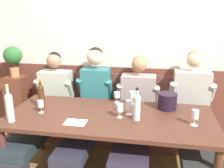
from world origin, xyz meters
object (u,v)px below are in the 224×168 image
object	(u,v)px
dining_table	(110,122)
wine_glass_center_front	(195,115)
wine_glass_mid_right	(132,95)
wine_glass_near_bucket	(129,105)
wine_bottle_green_tall	(137,106)
person_center_right_seat	(89,107)
wine_glass_by_bottle	(117,95)
wine_bottle_clear_water	(41,96)
wall_bench	(120,123)
potted_plant	(13,57)
person_right_seat	(194,118)
wine_glass_mid_left	(41,104)
person_left_seat	(135,116)
wine_glass_left_end	(120,108)
ice_bucket	(167,101)
person_center_left_seat	(44,109)
wine_bottle_amber_mid	(9,106)

from	to	relation	value
dining_table	wine_glass_center_front	distance (m)	0.85
wine_glass_mid_right	wine_glass_near_bucket	distance (m)	0.32
dining_table	wine_bottle_green_tall	world-z (taller)	wine_bottle_green_tall
person_center_right_seat	wine_glass_by_bottle	world-z (taller)	person_center_right_seat
wine_glass_near_bucket	wine_bottle_clear_water	bearing A→B (deg)	179.05
wine_glass_center_front	dining_table	bearing A→B (deg)	173.92
wall_bench	potted_plant	world-z (taller)	potted_plant
potted_plant	wine_glass_mid_right	bearing A→B (deg)	-13.66
person_right_seat	wine_glass_mid_left	xyz separation A→B (m)	(-1.63, -0.40, 0.21)
wall_bench	person_left_seat	size ratio (longest dim) A/B	1.78
wine_glass_mid_right	wine_glass_mid_left	bearing A→B (deg)	-155.17
wine_bottle_green_tall	wine_glass_mid_left	bearing A→B (deg)	-179.78
wine_bottle_clear_water	wine_glass_left_end	bearing A→B (deg)	-6.44
wine_glass_mid_right	wine_glass_left_end	bearing A→B (deg)	-101.78
wine_glass_center_front	potted_plant	world-z (taller)	potted_plant
person_center_right_seat	wine_glass_by_bottle	size ratio (longest dim) A/B	10.42
ice_bucket	wine_glass_center_front	bearing A→B (deg)	-57.15
wine_bottle_clear_water	wine_glass_by_bottle	world-z (taller)	wine_bottle_clear_water
person_center_left_seat	wine_bottle_amber_mid	distance (m)	0.72
wine_bottle_clear_water	wine_glass_mid_left	xyz separation A→B (m)	(0.05, -0.12, -0.05)
wall_bench	person_right_seat	xyz separation A→B (m)	(0.90, -0.40, 0.34)
wine_bottle_amber_mid	wine_glass_near_bucket	bearing A→B (deg)	18.01
person_right_seat	person_center_left_seat	bearing A→B (deg)	-179.87
wine_bottle_clear_water	wine_glass_mid_right	bearing A→B (deg)	17.40
person_center_right_seat	wine_bottle_green_tall	bearing A→B (deg)	-35.32
person_center_right_seat	ice_bucket	distance (m)	0.94
wine_bottle_clear_water	wall_bench	bearing A→B (deg)	41.47
potted_plant	person_center_right_seat	bearing A→B (deg)	-18.95
potted_plant	wine_bottle_green_tall	bearing A→B (deg)	-25.00
wine_bottle_clear_water	wine_bottle_amber_mid	xyz separation A→B (m)	(-0.14, -0.38, 0.01)
wine_bottle_green_tall	wine_glass_center_front	xyz separation A→B (m)	(0.55, -0.03, -0.04)
wine_glass_near_bucket	wine_glass_left_end	size ratio (longest dim) A/B	1.08
person_right_seat	wine_glass_left_end	bearing A→B (deg)	-154.24
wine_bottle_amber_mid	potted_plant	xyz separation A→B (m)	(-0.60, 1.10, 0.25)
ice_bucket	potted_plant	distance (m)	2.19
person_center_right_seat	ice_bucket	xyz separation A→B (m)	(0.91, -0.09, 0.17)
wine_glass_left_end	wine_glass_mid_left	size ratio (longest dim) A/B	1.08
wine_bottle_green_tall	wine_glass_mid_left	xyz separation A→B (m)	(-1.01, -0.00, -0.05)
person_center_right_seat	wine_glass_near_bucket	distance (m)	0.64
wine_glass_near_bucket	person_right_seat	bearing A→B (deg)	22.75
wall_bench	wine_glass_by_bottle	xyz separation A→B (m)	(0.02, -0.38, 0.54)
wine_glass_mid_right	wine_glass_by_bottle	bearing A→B (deg)	-180.00
wine_bottle_amber_mid	ice_bucket	bearing A→B (deg)	21.58
person_center_right_seat	wine_glass_left_end	world-z (taller)	person_center_right_seat
person_center_right_seat	wine_glass_center_front	world-z (taller)	person_center_right_seat
person_center_right_seat	wine_glass_by_bottle	bearing A→B (deg)	-1.06
wine_bottle_green_tall	wine_glass_near_bucket	distance (m)	0.14
person_center_left_seat	wine_glass_by_bottle	bearing A→B (deg)	1.64
person_center_right_seat	person_right_seat	distance (m)	1.23
wine_bottle_clear_water	wine_glass_center_front	world-z (taller)	wine_bottle_clear_water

